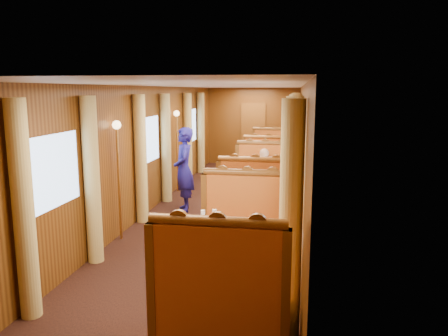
% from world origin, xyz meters
% --- Properties ---
extents(floor, '(3.00, 12.00, 0.01)m').
position_xyz_m(floor, '(0.00, 0.00, 0.00)').
color(floor, black).
rests_on(floor, ground).
extents(ceiling, '(3.00, 12.00, 0.01)m').
position_xyz_m(ceiling, '(0.00, 0.00, 2.50)').
color(ceiling, silver).
rests_on(ceiling, wall_left).
extents(wall_far, '(3.00, 0.01, 2.50)m').
position_xyz_m(wall_far, '(0.00, 6.00, 1.25)').
color(wall_far, brown).
rests_on(wall_far, floor).
extents(wall_near, '(3.00, 0.01, 2.50)m').
position_xyz_m(wall_near, '(0.00, -6.00, 1.25)').
color(wall_near, brown).
rests_on(wall_near, floor).
extents(wall_left, '(0.01, 12.00, 2.50)m').
position_xyz_m(wall_left, '(-1.50, 0.00, 1.25)').
color(wall_left, brown).
rests_on(wall_left, floor).
extents(wall_right, '(0.01, 12.00, 2.50)m').
position_xyz_m(wall_right, '(1.50, 0.00, 1.25)').
color(wall_right, brown).
rests_on(wall_right, floor).
extents(doorway_far, '(0.80, 0.04, 2.00)m').
position_xyz_m(doorway_far, '(0.00, 5.97, 1.00)').
color(doorway_far, brown).
rests_on(doorway_far, floor).
extents(table_near, '(1.05, 0.72, 0.75)m').
position_xyz_m(table_near, '(0.75, -3.50, 0.38)').
color(table_near, white).
rests_on(table_near, floor).
extents(banquette_near_fwd, '(1.30, 0.55, 1.34)m').
position_xyz_m(banquette_near_fwd, '(0.75, -4.51, 0.42)').
color(banquette_near_fwd, '#AC3613').
rests_on(banquette_near_fwd, floor).
extents(banquette_near_aft, '(1.30, 0.55, 1.34)m').
position_xyz_m(banquette_near_aft, '(0.75, -2.49, 0.42)').
color(banquette_near_aft, '#AC3613').
rests_on(banquette_near_aft, floor).
extents(table_mid, '(1.05, 0.72, 0.75)m').
position_xyz_m(table_mid, '(0.75, 0.00, 0.38)').
color(table_mid, white).
rests_on(table_mid, floor).
extents(banquette_mid_fwd, '(1.30, 0.55, 1.34)m').
position_xyz_m(banquette_mid_fwd, '(0.75, -1.01, 0.42)').
color(banquette_mid_fwd, '#AC3613').
rests_on(banquette_mid_fwd, floor).
extents(banquette_mid_aft, '(1.30, 0.55, 1.34)m').
position_xyz_m(banquette_mid_aft, '(0.75, 1.01, 0.42)').
color(banquette_mid_aft, '#AC3613').
rests_on(banquette_mid_aft, floor).
extents(table_far, '(1.05, 0.72, 0.75)m').
position_xyz_m(table_far, '(0.75, 3.50, 0.38)').
color(table_far, white).
rests_on(table_far, floor).
extents(banquette_far_fwd, '(1.30, 0.55, 1.34)m').
position_xyz_m(banquette_far_fwd, '(0.75, 2.49, 0.42)').
color(banquette_far_fwd, '#AC3613').
rests_on(banquette_far_fwd, floor).
extents(banquette_far_aft, '(1.30, 0.55, 1.34)m').
position_xyz_m(banquette_far_aft, '(0.75, 4.51, 0.42)').
color(banquette_far_aft, '#AC3613').
rests_on(banquette_far_aft, floor).
extents(tea_tray, '(0.40, 0.35, 0.01)m').
position_xyz_m(tea_tray, '(0.63, -3.58, 0.76)').
color(tea_tray, silver).
rests_on(tea_tray, table_near).
extents(teapot_left, '(0.21, 0.17, 0.15)m').
position_xyz_m(teapot_left, '(0.57, -3.60, 0.82)').
color(teapot_left, silver).
rests_on(teapot_left, tea_tray).
extents(teapot_right, '(0.18, 0.16, 0.12)m').
position_xyz_m(teapot_right, '(0.72, -3.62, 0.81)').
color(teapot_right, silver).
rests_on(teapot_right, tea_tray).
extents(teapot_back, '(0.20, 0.18, 0.14)m').
position_xyz_m(teapot_back, '(0.64, -3.42, 0.82)').
color(teapot_back, silver).
rests_on(teapot_back, tea_tray).
extents(fruit_plate, '(0.21, 0.21, 0.05)m').
position_xyz_m(fruit_plate, '(1.08, -3.65, 0.77)').
color(fruit_plate, white).
rests_on(fruit_plate, table_near).
extents(cup_inboard, '(0.08, 0.08, 0.26)m').
position_xyz_m(cup_inboard, '(0.34, -3.37, 0.86)').
color(cup_inboard, white).
rests_on(cup_inboard, table_near).
extents(cup_outboard, '(0.08, 0.08, 0.26)m').
position_xyz_m(cup_outboard, '(0.47, -3.32, 0.86)').
color(cup_outboard, white).
rests_on(cup_outboard, table_near).
extents(rose_vase_mid, '(0.06, 0.06, 0.36)m').
position_xyz_m(rose_vase_mid, '(0.75, -0.02, 0.93)').
color(rose_vase_mid, silver).
rests_on(rose_vase_mid, table_mid).
extents(rose_vase_far, '(0.06, 0.06, 0.36)m').
position_xyz_m(rose_vase_far, '(0.76, 3.51, 0.93)').
color(rose_vase_far, silver).
rests_on(rose_vase_far, table_far).
extents(window_left_near, '(0.01, 1.20, 0.90)m').
position_xyz_m(window_left_near, '(-1.49, -3.50, 1.45)').
color(window_left_near, '#8CADD8').
rests_on(window_left_near, wall_left).
extents(curtain_left_near_a, '(0.22, 0.22, 2.35)m').
position_xyz_m(curtain_left_near_a, '(-1.38, -4.28, 1.18)').
color(curtain_left_near_a, tan).
rests_on(curtain_left_near_a, floor).
extents(curtain_left_near_b, '(0.22, 0.22, 2.35)m').
position_xyz_m(curtain_left_near_b, '(-1.38, -2.72, 1.18)').
color(curtain_left_near_b, tan).
rests_on(curtain_left_near_b, floor).
extents(window_right_near, '(0.01, 1.20, 0.90)m').
position_xyz_m(window_right_near, '(1.49, -3.50, 1.45)').
color(window_right_near, '#8CADD8').
rests_on(window_right_near, wall_right).
extents(curtain_right_near_a, '(0.22, 0.22, 2.35)m').
position_xyz_m(curtain_right_near_a, '(1.38, -4.28, 1.18)').
color(curtain_right_near_a, tan).
rests_on(curtain_right_near_a, floor).
extents(curtain_right_near_b, '(0.22, 0.22, 2.35)m').
position_xyz_m(curtain_right_near_b, '(1.38, -2.72, 1.18)').
color(curtain_right_near_b, tan).
rests_on(curtain_right_near_b, floor).
extents(window_left_mid, '(0.01, 1.20, 0.90)m').
position_xyz_m(window_left_mid, '(-1.49, 0.00, 1.45)').
color(window_left_mid, '#8CADD8').
rests_on(window_left_mid, wall_left).
extents(curtain_left_mid_a, '(0.22, 0.22, 2.35)m').
position_xyz_m(curtain_left_mid_a, '(-1.38, -0.78, 1.18)').
color(curtain_left_mid_a, tan).
rests_on(curtain_left_mid_a, floor).
extents(curtain_left_mid_b, '(0.22, 0.22, 2.35)m').
position_xyz_m(curtain_left_mid_b, '(-1.38, 0.78, 1.18)').
color(curtain_left_mid_b, tan).
rests_on(curtain_left_mid_b, floor).
extents(window_right_mid, '(0.01, 1.20, 0.90)m').
position_xyz_m(window_right_mid, '(1.49, 0.00, 1.45)').
color(window_right_mid, '#8CADD8').
rests_on(window_right_mid, wall_right).
extents(curtain_right_mid_a, '(0.22, 0.22, 2.35)m').
position_xyz_m(curtain_right_mid_a, '(1.38, -0.78, 1.18)').
color(curtain_right_mid_a, tan).
rests_on(curtain_right_mid_a, floor).
extents(curtain_right_mid_b, '(0.22, 0.22, 2.35)m').
position_xyz_m(curtain_right_mid_b, '(1.38, 0.78, 1.18)').
color(curtain_right_mid_b, tan).
rests_on(curtain_right_mid_b, floor).
extents(window_left_far, '(0.01, 1.20, 0.90)m').
position_xyz_m(window_left_far, '(-1.49, 3.50, 1.45)').
color(window_left_far, '#8CADD8').
rests_on(window_left_far, wall_left).
extents(curtain_left_far_a, '(0.22, 0.22, 2.35)m').
position_xyz_m(curtain_left_far_a, '(-1.38, 2.72, 1.18)').
color(curtain_left_far_a, tan).
rests_on(curtain_left_far_a, floor).
extents(curtain_left_far_b, '(0.22, 0.22, 2.35)m').
position_xyz_m(curtain_left_far_b, '(-1.38, 4.28, 1.18)').
color(curtain_left_far_b, tan).
rests_on(curtain_left_far_b, floor).
extents(window_right_far, '(0.01, 1.20, 0.90)m').
position_xyz_m(window_right_far, '(1.49, 3.50, 1.45)').
color(window_right_far, '#8CADD8').
rests_on(window_right_far, wall_right).
extents(curtain_right_far_a, '(0.22, 0.22, 2.35)m').
position_xyz_m(curtain_right_far_a, '(1.38, 2.72, 1.18)').
color(curtain_right_far_a, tan).
rests_on(curtain_right_far_a, floor).
extents(curtain_right_far_b, '(0.22, 0.22, 2.35)m').
position_xyz_m(curtain_right_far_b, '(1.38, 4.28, 1.18)').
color(curtain_right_far_b, tan).
rests_on(curtain_right_far_b, floor).
extents(sconce_left_fore, '(0.14, 0.14, 1.95)m').
position_xyz_m(sconce_left_fore, '(-1.40, -1.75, 1.38)').
color(sconce_left_fore, '#BF8C3F').
rests_on(sconce_left_fore, floor).
extents(sconce_right_fore, '(0.14, 0.14, 1.95)m').
position_xyz_m(sconce_right_fore, '(1.40, -1.75, 1.38)').
color(sconce_right_fore, '#BF8C3F').
rests_on(sconce_right_fore, floor).
extents(sconce_left_aft, '(0.14, 0.14, 1.95)m').
position_xyz_m(sconce_left_aft, '(-1.40, 1.75, 1.38)').
color(sconce_left_aft, '#BF8C3F').
rests_on(sconce_left_aft, floor).
extents(sconce_right_aft, '(0.14, 0.14, 1.95)m').
position_xyz_m(sconce_right_aft, '(1.40, 1.75, 1.38)').
color(sconce_right_aft, '#BF8C3F').
rests_on(sconce_right_aft, floor).
extents(steward, '(0.56, 0.71, 1.70)m').
position_xyz_m(steward, '(-0.80, 0.07, 0.85)').
color(steward, navy).
rests_on(steward, floor).
extents(passenger, '(0.40, 0.44, 0.76)m').
position_xyz_m(passenger, '(0.75, 0.81, 0.74)').
color(passenger, beige).
rests_on(passenger, banquette_mid_aft).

